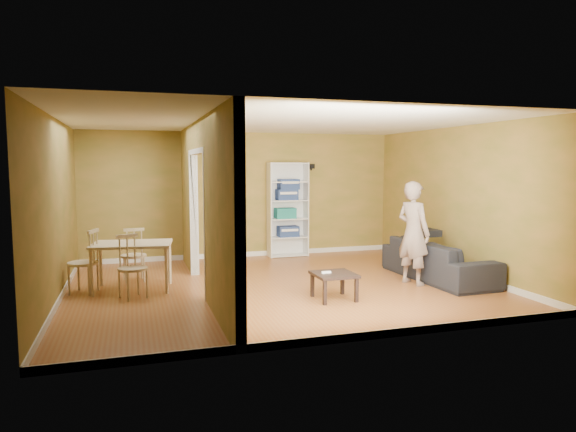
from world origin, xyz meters
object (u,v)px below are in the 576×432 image
at_px(coffee_table, 334,277).
at_px(chair_near, 133,267).
at_px(sofa, 438,254).
at_px(dining_table, 132,248).
at_px(person, 414,224).
at_px(bookshelf, 287,209).
at_px(chair_left, 83,261).
at_px(chair_far, 134,254).

bearing_deg(coffee_table, chair_near, 161.57).
bearing_deg(sofa, dining_table, 79.53).
bearing_deg(person, bookshelf, 2.03).
height_order(sofa, bookshelf, bookshelf).
bearing_deg(bookshelf, person, -69.05).
relative_size(person, coffee_table, 3.40).
xyz_separation_m(sofa, chair_left, (-5.66, 0.74, 0.05)).
relative_size(chair_near, chair_far, 1.02).
bearing_deg(dining_table, chair_far, 87.91).
distance_m(person, coffee_table, 1.80).
bearing_deg(chair_far, coffee_table, 137.54).
bearing_deg(bookshelf, chair_near, -139.33).
relative_size(sofa, chair_left, 2.33).
bearing_deg(chair_left, sofa, 103.25).
bearing_deg(chair_left, dining_table, 110.55).
bearing_deg(coffee_table, chair_left, 157.31).
height_order(sofa, coffee_table, sofa).
distance_m(sofa, chair_near, 4.95).
bearing_deg(chair_left, chair_near, 73.93).
height_order(sofa, person, person).
xyz_separation_m(person, dining_table, (-4.35, 0.92, -0.33)).
xyz_separation_m(sofa, dining_table, (-4.95, 0.74, 0.23)).
relative_size(bookshelf, coffee_table, 3.43).
distance_m(bookshelf, coffee_table, 3.72).
relative_size(person, chair_far, 2.15).
relative_size(coffee_table, chair_far, 0.63).
xyz_separation_m(sofa, bookshelf, (-1.79, 2.92, 0.56)).
height_order(sofa, chair_left, chair_left).
distance_m(person, chair_far, 4.62).
bearing_deg(chair_near, dining_table, 65.83).
bearing_deg(person, coffee_table, 89.51).
height_order(coffee_table, chair_near, chair_near).
height_order(bookshelf, chair_near, bookshelf).
bearing_deg(coffee_table, bookshelf, 83.77).
bearing_deg(person, sofa, -91.50).
height_order(bookshelf, chair_far, bookshelf).
distance_m(chair_left, chair_near, 0.89).
bearing_deg(chair_left, person, 100.32).
relative_size(coffee_table, chair_left, 0.59).
relative_size(sofa, chair_far, 2.48).
bearing_deg(bookshelf, dining_table, -145.36).
height_order(person, chair_far, person).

